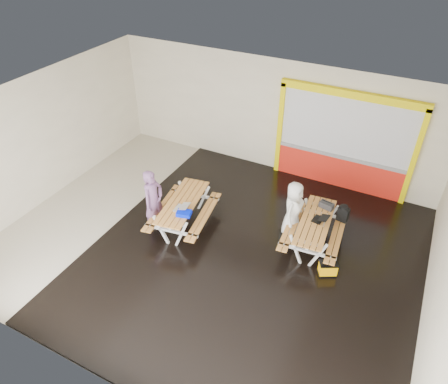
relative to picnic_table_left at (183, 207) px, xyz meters
The scene contains 14 objects.
room 1.45m from the picnic_table_left, 18.72° to the right, with size 10.02×8.02×3.52m.
deck 2.22m from the picnic_table_left, ahead, with size 7.50×7.98×0.05m, color black.
kiosk 4.83m from the picnic_table_left, 49.91° to the left, with size 3.88×0.16×3.00m.
picnic_table_left is the anchor object (origin of this frame).
picnic_table_right 3.31m from the picnic_table_left, 14.31° to the left, with size 1.50×2.08×0.79m.
person_left 0.76m from the picnic_table_left, 149.93° to the right, with size 0.63×0.41×1.73m, color #78507D.
person_right 2.77m from the picnic_table_left, 19.86° to the left, with size 0.75×0.49×1.53m, color white.
laptop_left 0.40m from the picnic_table_left, 63.01° to the right, with size 0.39×0.36×0.15m.
laptop_right 3.42m from the picnic_table_left, 14.84° to the left, with size 0.40×0.36×0.15m.
blue_pouch 0.60m from the picnic_table_left, 54.51° to the right, with size 0.34×0.24×0.10m, color #0017E8.
toolbox 3.60m from the picnic_table_left, 23.33° to the left, with size 0.38×0.24×0.20m.
backpack 4.00m from the picnic_table_left, 21.82° to the left, with size 0.29×0.22×0.45m.
dark_case 2.75m from the picnic_table_left, 12.62° to the left, with size 0.42×0.32×0.16m, color black.
fluke_bag 3.84m from the picnic_table_left, ahead, with size 0.48×0.43×0.35m.
Camera 1 is at (3.82, -6.59, 7.10)m, focal length 33.01 mm.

